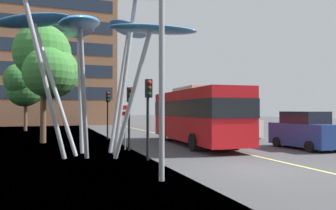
{
  "coord_description": "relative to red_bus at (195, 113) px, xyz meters",
  "views": [
    {
      "loc": [
        -7.23,
        -10.3,
        2.23
      ],
      "look_at": [
        -1.0,
        7.03,
        2.5
      ],
      "focal_mm": 34.49,
      "sensor_mm": 36.0,
      "label": 1
    }
  ],
  "objects": [
    {
      "name": "tree_pavement_near",
      "position": [
        -8.91,
        4.81,
        3.37
      ],
      "size": [
        4.43,
        5.37,
        8.19
      ],
      "color": "brown",
      "rests_on": "ground"
    },
    {
      "name": "tree_pavement_far",
      "position": [
        -11.33,
        18.26,
        2.69
      ],
      "size": [
        4.12,
        4.48,
        6.96
      ],
      "color": "brown",
      "rests_on": "ground"
    },
    {
      "name": "traffic_light_kerb_near",
      "position": [
        -4.6,
        -5.09,
        0.59
      ],
      "size": [
        0.28,
        0.42,
        3.56
      ],
      "color": "black",
      "rests_on": "ground"
    },
    {
      "name": "street_lamp",
      "position": [
        -5.01,
        -9.09,
        3.61
      ],
      "size": [
        1.65,
        0.44,
        9.0
      ],
      "color": "gray",
      "rests_on": "ground"
    },
    {
      "name": "traffic_light_island_mid",
      "position": [
        -4.64,
        5.61,
        0.63
      ],
      "size": [
        0.28,
        0.42,
        3.62
      ],
      "color": "black",
      "rests_on": "ground"
    },
    {
      "name": "ground",
      "position": [
        -2.03,
        -8.38,
        -2.05
      ],
      "size": [
        120.0,
        240.0,
        0.1
      ],
      "color": "#424244"
    },
    {
      "name": "car_parked_mid",
      "position": [
        4.99,
        -4.03,
        -0.99
      ],
      "size": [
        1.99,
        4.21,
        2.13
      ],
      "color": "navy",
      "rests_on": "ground"
    },
    {
      "name": "car_parked_far",
      "position": [
        5.15,
        3.1,
        -0.97
      ],
      "size": [
        1.92,
        3.91,
        2.18
      ],
      "color": "silver",
      "rests_on": "ground"
    },
    {
      "name": "backdrop_building",
      "position": [
        -11.62,
        34.52,
        10.74
      ],
      "size": [
        24.23,
        11.78,
        25.46
      ],
      "color": "brown",
      "rests_on": "ground"
    },
    {
      "name": "no_entry_sign",
      "position": [
        -4.74,
        -0.98,
        -0.34
      ],
      "size": [
        0.6,
        0.12,
        2.48
      ],
      "color": "gray",
      "rests_on": "ground"
    },
    {
      "name": "leaf_sculpture",
      "position": [
        -6.84,
        -2.9,
        4.25
      ],
      "size": [
        9.34,
        8.79,
        8.66
      ],
      "color": "#9EA0A5",
      "rests_on": "ground"
    },
    {
      "name": "car_side_street",
      "position": [
        5.07,
        9.17,
        -1.04
      ],
      "size": [
        1.9,
        4.44,
        2.05
      ],
      "color": "gold",
      "rests_on": "ground"
    },
    {
      "name": "traffic_light_kerb_far",
      "position": [
        -4.61,
        -1.45,
        0.51
      ],
      "size": [
        0.28,
        0.42,
        3.44
      ],
      "color": "black",
      "rests_on": "ground"
    },
    {
      "name": "red_bus",
      "position": [
        0.0,
        0.0,
        0.0
      ],
      "size": [
        3.18,
        10.76,
        3.65
      ],
      "color": "red",
      "rests_on": "ground"
    }
  ]
}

